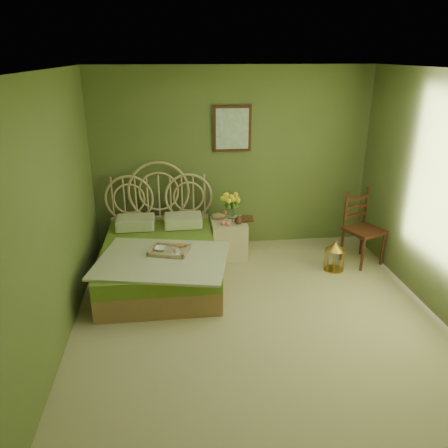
{
  "coord_description": "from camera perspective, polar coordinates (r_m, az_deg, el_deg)",
  "views": [
    {
      "loc": [
        -0.85,
        -3.89,
        2.74
      ],
      "look_at": [
        -0.27,
        1.0,
        0.8
      ],
      "focal_mm": 35.0,
      "sensor_mm": 36.0,
      "label": 1
    }
  ],
  "objects": [
    {
      "name": "cereal_bowl",
      "position": [
        5.35,
        -8.26,
        -3.2
      ],
      "size": [
        0.17,
        0.17,
        0.04
      ],
      "primitive_type": "imported",
      "rotation": [
        0.0,
        0.0,
        -0.22
      ],
      "color": "white",
      "rests_on": "bed"
    },
    {
      "name": "bed",
      "position": [
        5.69,
        -8.36,
        -4.31
      ],
      "size": [
        1.69,
        2.13,
        1.32
      ],
      "color": "#A07650",
      "rests_on": "floor"
    },
    {
      "name": "book_upper",
      "position": [
        6.16,
        2.27,
        0.75
      ],
      "size": [
        0.19,
        0.25,
        0.02
      ],
      "primitive_type": "imported",
      "rotation": [
        0.0,
        0.0,
        -0.14
      ],
      "color": "#472819",
      "rests_on": "nightstand"
    },
    {
      "name": "birdcage",
      "position": [
        6.05,
        14.23,
        -4.13
      ],
      "size": [
        0.26,
        0.26,
        0.4
      ],
      "rotation": [
        0.0,
        0.0,
        0.25
      ],
      "color": "#B7863A",
      "rests_on": "floor"
    },
    {
      "name": "ceiling",
      "position": [
        3.99,
        5.92,
        19.32
      ],
      "size": [
        4.5,
        4.5,
        0.0
      ],
      "primitive_type": "plane",
      "rotation": [
        3.14,
        0.0,
        0.0
      ],
      "color": "silver",
      "rests_on": "wall_back"
    },
    {
      "name": "wall_art",
      "position": [
        6.25,
        1.07,
        12.34
      ],
      "size": [
        0.54,
        0.04,
        0.64
      ],
      "color": "#33160E",
      "rests_on": "wall_back"
    },
    {
      "name": "wall_left",
      "position": [
        4.31,
        -21.77,
        0.31
      ],
      "size": [
        0.0,
        4.5,
        4.5
      ],
      "primitive_type": "plane",
      "rotation": [
        1.57,
        0.0,
        1.57
      ],
      "color": "#5A6B38",
      "rests_on": "floor"
    },
    {
      "name": "book_lower",
      "position": [
        6.17,
        2.26,
        0.57
      ],
      "size": [
        0.17,
        0.22,
        0.02
      ],
      "primitive_type": "imported",
      "rotation": [
        0.0,
        0.0,
        0.02
      ],
      "color": "#381E0F",
      "rests_on": "nightstand"
    },
    {
      "name": "nightstand",
      "position": [
        6.21,
        0.66,
        -1.2
      ],
      "size": [
        0.49,
        0.49,
        0.96
      ],
      "color": "beige",
      "rests_on": "floor"
    },
    {
      "name": "chair",
      "position": [
        6.3,
        17.62,
        0.17
      ],
      "size": [
        0.58,
        0.58,
        1.01
      ],
      "rotation": [
        0.0,
        0.0,
        0.4
      ],
      "color": "#33160E",
      "rests_on": "floor"
    },
    {
      "name": "floor",
      "position": [
        4.84,
        4.73,
        -13.15
      ],
      "size": [
        4.5,
        4.5,
        0.0
      ],
      "primitive_type": "plane",
      "color": "tan",
      "rests_on": "ground"
    },
    {
      "name": "wall_back",
      "position": [
        6.37,
        1.13,
        8.37
      ],
      "size": [
        4.0,
        0.0,
        4.0
      ],
      "primitive_type": "plane",
      "rotation": [
        1.57,
        0.0,
        0.0
      ],
      "color": "#5A6B38",
      "rests_on": "floor"
    },
    {
      "name": "coffee_cup",
      "position": [
        5.24,
        -6.32,
        -3.46
      ],
      "size": [
        0.09,
        0.09,
        0.07
      ],
      "primitive_type": "imported",
      "rotation": [
        0.0,
        0.0,
        0.25
      ],
      "color": "white",
      "rests_on": "bed"
    }
  ]
}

